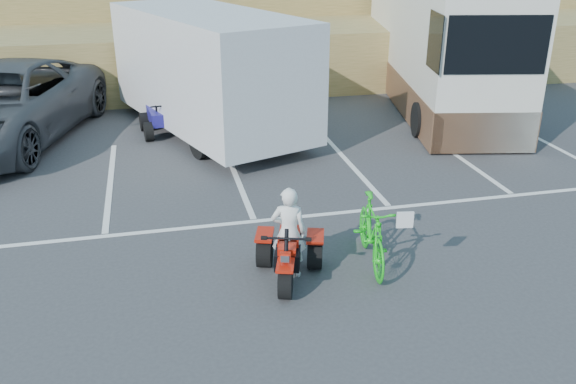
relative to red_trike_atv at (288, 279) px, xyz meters
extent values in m
plane|color=#39393B|center=(-0.15, -0.26, 0.00)|extent=(100.00, 100.00, 0.00)
cube|color=white|center=(-2.85, 4.74, 0.00)|extent=(0.12, 5.00, 0.01)
cube|color=white|center=(-0.15, 4.74, 0.00)|extent=(0.12, 5.00, 0.01)
cube|color=white|center=(2.55, 4.74, 0.00)|extent=(0.12, 5.00, 0.01)
cube|color=white|center=(5.25, 4.74, 0.00)|extent=(0.12, 5.00, 0.01)
cube|color=white|center=(7.95, 4.74, 0.00)|extent=(0.12, 5.00, 0.01)
cube|color=white|center=(-0.15, 2.14, 0.00)|extent=(28.00, 0.12, 0.01)
cube|color=olive|center=(-0.15, 13.74, 1.00)|extent=(40.00, 6.00, 2.00)
cube|color=olive|center=(-0.15, 17.24, 2.00)|extent=(40.00, 4.00, 2.20)
imported|color=white|center=(0.04, 0.14, 0.74)|extent=(0.62, 0.50, 1.48)
imported|color=#14BF19|center=(1.42, 0.19, 0.56)|extent=(0.81, 1.92, 1.12)
imported|color=#3E4145|center=(-5.50, 8.17, 0.98)|extent=(5.11, 7.66, 1.95)
cube|color=silver|center=(-0.30, 7.82, 1.74)|extent=(4.85, 7.26, 2.81)
cylinder|color=black|center=(-0.30, 7.82, 0.39)|extent=(2.59, 1.59, 0.79)
cube|color=silver|center=(6.86, 9.45, 1.87)|extent=(4.48, 10.43, 3.65)
cube|color=brown|center=(6.86, 9.45, 0.56)|extent=(4.53, 10.44, 1.01)
cube|color=black|center=(5.86, 4.47, 2.63)|extent=(2.29, 0.48, 1.32)
camera|label=1|loc=(-1.83, -7.97, 4.99)|focal=38.00mm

